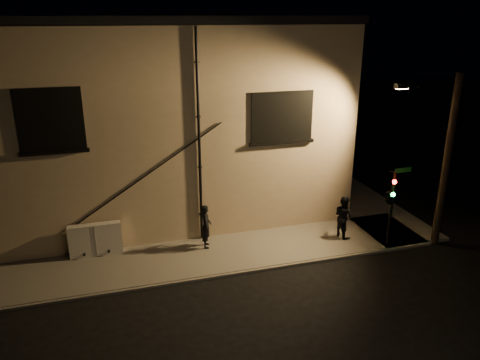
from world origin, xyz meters
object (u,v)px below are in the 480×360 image
object	(u,v)px
pedestrian_a	(206,226)
traffic_signal	(390,196)
streetlamp_pole	(444,157)
utility_cabinet	(95,240)
pedestrian_b	(344,216)

from	to	relation	value
pedestrian_a	traffic_signal	distance (m)	7.21
traffic_signal	streetlamp_pole	size ratio (longest dim) A/B	0.46
streetlamp_pole	pedestrian_a	bearing A→B (deg)	167.25
utility_cabinet	streetlamp_pole	world-z (taller)	streetlamp_pole
pedestrian_b	traffic_signal	size ratio (longest dim) A/B	0.55
traffic_signal	streetlamp_pole	distance (m)	2.58
pedestrian_a	pedestrian_b	distance (m)	5.68
pedestrian_a	traffic_signal	size ratio (longest dim) A/B	0.56
streetlamp_pole	utility_cabinet	bearing A→B (deg)	168.92
pedestrian_b	streetlamp_pole	world-z (taller)	streetlamp_pole
utility_cabinet	pedestrian_b	bearing A→B (deg)	-7.18
utility_cabinet	streetlamp_pole	size ratio (longest dim) A/B	0.28
pedestrian_b	streetlamp_pole	xyz separation A→B (m)	(3.35, -1.34, 2.67)
pedestrian_a	streetlamp_pole	bearing A→B (deg)	-92.54
utility_cabinet	pedestrian_a	distance (m)	4.22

